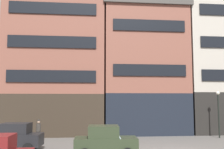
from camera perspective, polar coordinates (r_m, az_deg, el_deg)
building_far_left at (r=27.81m, az=-11.96°, el=5.40°), size 10.00×6.55×17.02m
building_center_left at (r=28.00m, az=6.68°, el=1.15°), size 8.78×6.55×13.07m
building_center_right at (r=31.50m, az=22.94°, el=4.95°), size 9.95×6.55×17.57m
sedan_light at (r=16.16m, az=-1.46°, el=-14.20°), size 3.76×1.98×1.83m
sedan_parked_curb at (r=18.98m, az=-20.46°, el=-12.55°), size 3.81×2.09×1.83m
pedestrian_officer at (r=22.20m, az=-15.61°, el=-11.43°), size 0.47×0.47×1.79m
streetlamp_curbside at (r=25.56m, az=22.01°, el=-6.63°), size 0.32×0.32×4.12m
fire_hydrant_curbside at (r=23.14m, az=0.91°, el=-12.76°), size 0.24×0.24×0.83m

